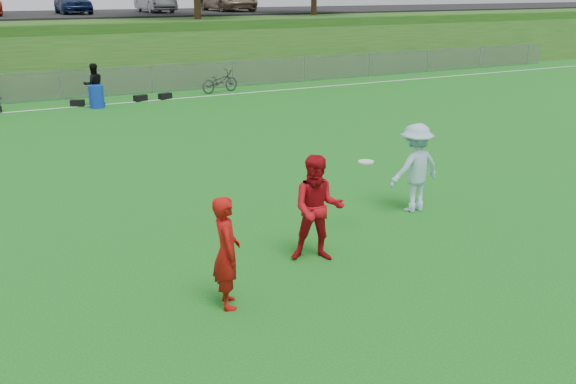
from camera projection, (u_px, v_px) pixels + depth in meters
ground at (271, 277)px, 10.73m from camera, size 120.00×120.00×0.00m
sideline_far at (71, 107)px, 25.84m from camera, size 60.00×0.10×0.01m
fence at (60, 85)px, 27.32m from camera, size 58.00×0.06×1.30m
berm at (25, 45)px, 36.30m from camera, size 120.00×18.00×3.00m
parking_lot at (18, 15)px, 37.50m from camera, size 120.00×12.00×0.10m
gear_bags at (97, 102)px, 26.37m from camera, size 7.41×0.46×0.26m
player_red_left at (227, 252)px, 9.53m from camera, size 0.56×0.72×1.74m
player_red_center at (318, 209)px, 11.15m from camera, size 1.16×1.07×1.91m
player_blue at (415, 168)px, 13.65m from camera, size 1.27×0.77×1.91m
frisbee at (366, 162)px, 12.14m from camera, size 0.30×0.30×0.03m
recycling_bin at (97, 97)px, 25.59m from camera, size 0.62×0.62×0.89m
bicycle at (220, 81)px, 29.33m from camera, size 2.05×1.13×1.02m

